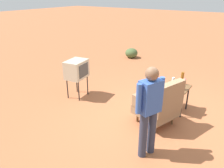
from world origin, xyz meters
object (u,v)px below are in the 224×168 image
at_px(tv_on_stand, 77,69).
at_px(bottle_tall_amber, 182,78).
at_px(bottle_short_clear, 173,82).
at_px(armchair, 160,105).
at_px(flower_vase, 183,84).
at_px(person_standing, 149,108).
at_px(soda_can_blue, 178,84).
at_px(side_table, 176,90).

bearing_deg(tv_on_stand, bottle_tall_amber, 110.64).
bearing_deg(bottle_short_clear, tv_on_stand, -72.77).
distance_m(armchair, flower_vase, 0.80).
xyz_separation_m(armchair, flower_vase, (-0.71, 0.23, 0.29)).
xyz_separation_m(tv_on_stand, person_standing, (1.06, 2.60, 0.16)).
bearing_deg(bottle_short_clear, soda_can_blue, 95.55).
height_order(armchair, person_standing, person_standing).
relative_size(armchair, side_table, 1.66).
height_order(bottle_tall_amber, flower_vase, bottle_tall_amber).
bearing_deg(soda_can_blue, person_standing, 3.09).
bearing_deg(side_table, flower_vase, 54.92).
relative_size(bottle_short_clear, bottle_tall_amber, 0.67).
height_order(armchair, tv_on_stand, armchair).
relative_size(side_table, soda_can_blue, 5.23).
distance_m(person_standing, bottle_tall_amber, 2.01).
bearing_deg(bottle_tall_amber, tv_on_stand, -69.36).
height_order(armchair, bottle_tall_amber, armchair).
relative_size(armchair, bottle_short_clear, 5.30).
relative_size(armchair, flower_vase, 4.00).
bearing_deg(soda_can_blue, tv_on_stand, -73.35).
relative_size(armchair, tv_on_stand, 1.03).
xyz_separation_m(bottle_short_clear, flower_vase, (0.11, 0.27, 0.05)).
height_order(person_standing, flower_vase, person_standing).
distance_m(person_standing, flower_vase, 1.69).
height_order(bottle_short_clear, bottle_tall_amber, bottle_tall_amber).
bearing_deg(armchair, bottle_tall_amber, 174.03).
bearing_deg(bottle_short_clear, flower_vase, 67.02).
bearing_deg(tv_on_stand, bottle_short_clear, 107.23).
distance_m(person_standing, soda_can_blue, 1.83).
bearing_deg(soda_can_blue, bottle_tall_amber, 175.67).
distance_m(soda_can_blue, flower_vase, 0.21).
bearing_deg(side_table, armchair, -4.76).
bearing_deg(tv_on_stand, person_standing, 67.89).
height_order(armchair, flower_vase, armchair).
bearing_deg(bottle_tall_amber, armchair, -5.97).
distance_m(side_table, bottle_short_clear, 0.22).
xyz_separation_m(side_table, flower_vase, (0.11, 0.16, 0.24)).
bearing_deg(bottle_tall_amber, flower_vase, 20.65).
distance_m(soda_can_blue, bottle_short_clear, 0.14).
height_order(soda_can_blue, flower_vase, flower_vase).
distance_m(side_table, bottle_tall_amber, 0.33).
height_order(side_table, tv_on_stand, tv_on_stand).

